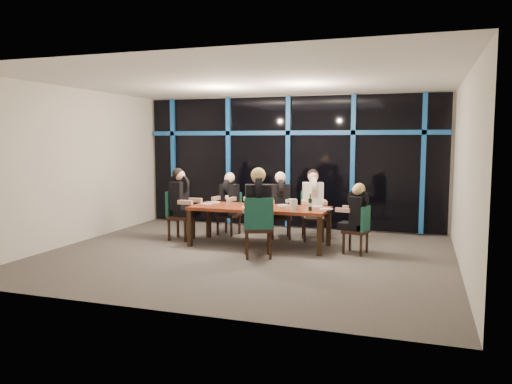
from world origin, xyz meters
TOP-DOWN VIEW (x-y plane):
  - room at (0.00, 0.00)m, footprint 7.04×7.00m
  - window_wall at (0.01, 2.93)m, footprint 6.86×0.43m
  - dining_table at (0.00, 0.80)m, footprint 2.60×1.00m
  - chair_far_left at (-0.96, 1.75)m, footprint 0.48×0.48m
  - chair_far_mid at (0.15, 1.71)m, footprint 0.56×0.56m
  - chair_far_right at (0.82, 1.74)m, footprint 0.57×0.57m
  - chair_end_left at (-1.76, 0.87)m, footprint 0.47×0.47m
  - chair_end_right at (1.88, 0.72)m, footprint 0.47×0.47m
  - chair_near_mid at (0.29, -0.14)m, footprint 0.63×0.63m
  - diner_far_left at (-0.97, 1.68)m, footprint 0.48×0.59m
  - diner_far_mid at (0.18, 1.64)m, footprint 0.57×0.63m
  - diner_far_right at (0.84, 1.66)m, footprint 0.58×0.66m
  - diner_end_left at (-1.68, 0.87)m, footprint 0.62×0.50m
  - diner_end_right at (1.81, 0.73)m, footprint 0.57×0.48m
  - diner_near_mid at (0.26, -0.06)m, footprint 0.65×0.72m
  - plate_far_left at (-1.07, 1.12)m, footprint 0.24×0.24m
  - plate_far_mid at (0.38, 1.11)m, footprint 0.24×0.24m
  - plate_far_right at (1.02, 1.13)m, footprint 0.24×0.24m
  - plate_end_left at (-1.12, 0.85)m, footprint 0.24×0.24m
  - plate_end_right at (1.26, 0.86)m, footprint 0.24×0.24m
  - plate_near_mid at (0.04, 0.46)m, footprint 0.24×0.24m
  - wine_bottle at (1.02, 0.60)m, footprint 0.07×0.07m
  - water_pitcher at (0.73, 0.52)m, footprint 0.13×0.11m
  - tea_light at (-0.09, 0.50)m, footprint 0.05×0.05m
  - wine_glass_a at (-0.26, 0.76)m, footprint 0.07×0.07m
  - wine_glass_b at (0.18, 0.89)m, footprint 0.07×0.07m
  - wine_glass_c at (0.54, 0.80)m, footprint 0.06×0.06m
  - wine_glass_d at (-0.71, 0.92)m, footprint 0.07×0.07m
  - wine_glass_e at (0.91, 0.94)m, footprint 0.06×0.06m

SIDE VIEW (x-z plane):
  - chair_end_right at x=1.88m, z-range 0.05..0.91m
  - chair_far_left at x=-0.96m, z-range 0.05..0.95m
  - chair_far_mid at x=0.15m, z-range 0.05..0.98m
  - chair_far_right at x=0.82m, z-range 0.06..1.03m
  - chair_end_left at x=-1.76m, z-range 0.06..1.04m
  - chair_near_mid at x=0.29m, z-range 0.06..1.11m
  - dining_table at x=0.00m, z-range 0.31..1.06m
  - plate_far_left at x=-1.07m, z-range 0.75..0.76m
  - plate_far_mid at x=0.38m, z-range 0.75..0.76m
  - plate_far_right at x=1.02m, z-range 0.75..0.76m
  - plate_end_left at x=-1.12m, z-range 0.75..0.76m
  - plate_end_right at x=1.26m, z-range 0.75..0.76m
  - plate_near_mid at x=0.04m, z-range 0.75..0.76m
  - tea_light at x=-0.09m, z-range 0.75..0.78m
  - diner_end_right at x=1.81m, z-range 0.40..1.24m
  - water_pitcher at x=0.73m, z-range 0.75..0.96m
  - diner_far_left at x=-0.97m, z-range 0.42..1.30m
  - wine_bottle at x=1.02m, z-range 0.72..1.01m
  - wine_glass_e at x=0.91m, z-range 0.79..0.94m
  - wine_glass_c at x=0.54m, z-range 0.79..0.94m
  - wine_glass_d at x=-0.71m, z-range 0.79..0.97m
  - wine_glass_a at x=-0.26m, z-range 0.79..0.98m
  - diner_far_mid at x=0.18m, z-range 0.43..1.34m
  - wine_glass_b at x=0.18m, z-range 0.79..0.99m
  - diner_far_right at x=0.84m, z-range 0.45..1.40m
  - diner_end_left at x=-1.68m, z-range 0.46..1.42m
  - diner_near_mid at x=0.26m, z-range 0.49..1.51m
  - window_wall at x=0.01m, z-range 0.08..3.02m
  - room at x=0.00m, z-range 0.51..3.53m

